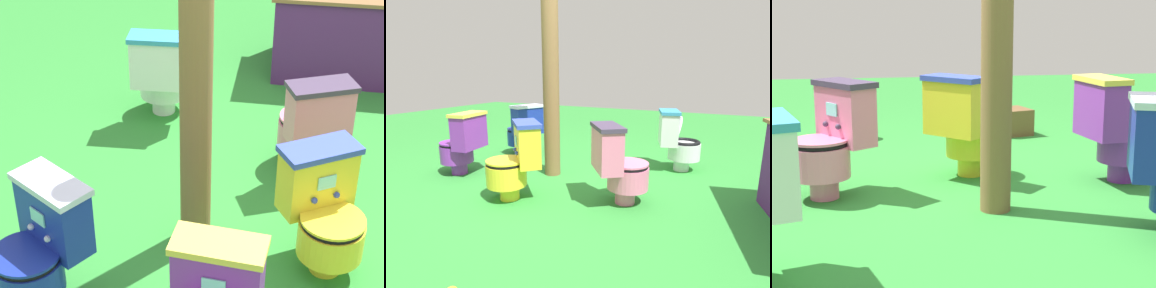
# 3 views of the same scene
# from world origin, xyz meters

# --- Properties ---
(ground) EXTENTS (14.00, 14.00, 0.00)m
(ground) POSITION_xyz_m (0.00, 0.00, 0.00)
(ground) COLOR #2D8433
(toilet_yellow) EXTENTS (0.63, 0.63, 0.73)m
(toilet_yellow) POSITION_xyz_m (0.33, -0.16, 0.37)
(toilet_yellow) COLOR yellow
(toilet_yellow) RESTS_ON ground
(toilet_white) EXTENTS (0.53, 0.59, 0.73)m
(toilet_white) POSITION_xyz_m (-1.24, 1.02, 0.37)
(toilet_white) COLOR white
(toilet_white) RESTS_ON ground
(toilet_blue) EXTENTS (0.54, 0.60, 0.73)m
(toilet_blue) POSITION_xyz_m (-0.95, -1.04, 0.37)
(toilet_blue) COLOR #192D9E
(toilet_blue) RESTS_ON ground
(toilet_pink) EXTENTS (0.62, 0.63, 0.73)m
(toilet_pink) POSITION_xyz_m (0.01, 0.73, 0.37)
(toilet_pink) COLOR pink
(toilet_pink) RESTS_ON ground
(toilet_purple) EXTENTS (0.47, 0.55, 0.73)m
(toilet_purple) POSITION_xyz_m (0.05, -1.15, 0.37)
(toilet_purple) COLOR purple
(toilet_purple) RESTS_ON ground
(wooden_post) EXTENTS (0.18, 0.18, 2.22)m
(wooden_post) POSITION_xyz_m (-0.42, -0.23, 1.11)
(wooden_post) COLOR brown
(wooden_post) RESTS_ON ground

